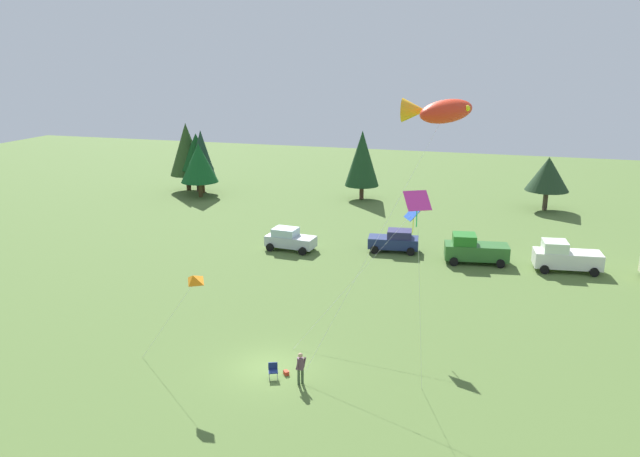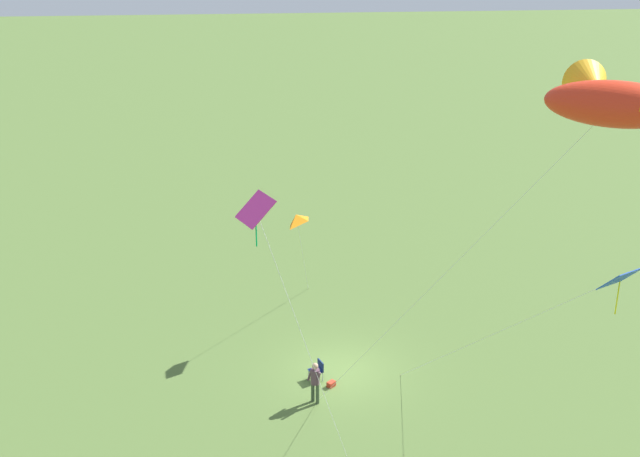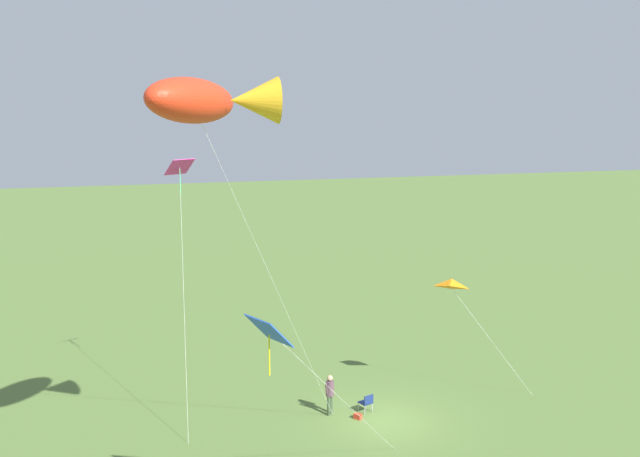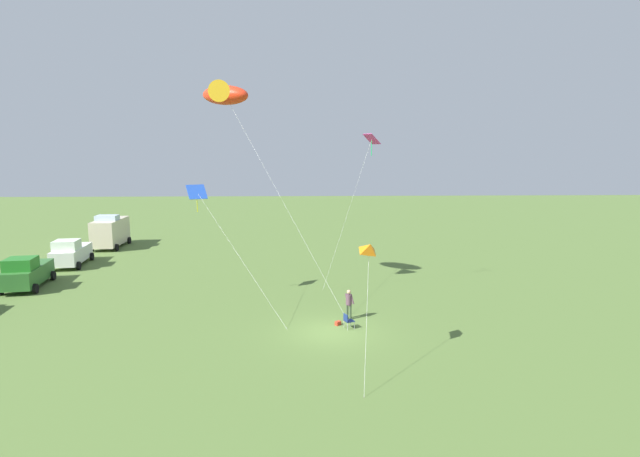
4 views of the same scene
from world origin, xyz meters
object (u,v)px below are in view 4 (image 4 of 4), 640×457
folding_chair (348,320)px  truck_white_pickup (71,253)px  van_camper_beige (110,231)px  kite_delta_orange (370,249)px  person_kite_flyer (349,302)px  truck_green_flatbed (26,273)px  kite_diamond_rainbow (370,143)px  kite_large_fish (224,94)px  backpack_on_grass (338,323)px  kite_diamond_blue (198,194)px

folding_chair → truck_white_pickup: 27.15m
van_camper_beige → kite_delta_orange: bearing=37.1°
person_kite_flyer → truck_white_pickup: truck_white_pickup is taller
truck_green_flatbed → kite_diamond_rainbow: bearing=77.9°
person_kite_flyer → kite_delta_orange: kite_delta_orange is taller
person_kite_flyer → van_camper_beige: 31.28m
folding_chair → kite_large_fish: (7.03, 7.48, 12.76)m
person_kite_flyer → truck_white_pickup: 26.43m
truck_green_flatbed → kite_diamond_rainbow: (-1.55, -24.16, 9.06)m
backpack_on_grass → kite_large_fish: 16.23m
kite_diamond_blue → kite_delta_orange: bearing=-134.5°
person_kite_flyer → kite_large_fish: 15.43m
kite_large_fish → backpack_on_grass: bearing=-132.9°
van_camper_beige → kite_diamond_blue: (-18.23, -12.72, 5.29)m
truck_green_flatbed → kite_diamond_blue: 14.63m
folding_chair → truck_green_flatbed: size_ratio=0.16×
folding_chair → kite_large_fish: 16.37m
van_camper_beige → backpack_on_grass: bearing=40.6°
kite_large_fish → kite_diamond_blue: bearing=132.3°
backpack_on_grass → kite_delta_orange: (-4.51, -1.14, 5.15)m
truck_white_pickup → van_camper_beige: 8.07m
kite_diamond_blue → truck_white_pickup: bearing=52.0°
kite_delta_orange → kite_diamond_blue: bearing=45.5°
truck_green_flatbed → kite_diamond_blue: (-3.33, -13.00, 5.83)m
kite_diamond_rainbow → folding_chair: bearing=164.1°
folding_chair → kite_diamond_blue: (5.58, 9.07, 6.44)m
person_kite_flyer → kite_large_fish: size_ratio=0.12×
person_kite_flyer → kite_diamond_rainbow: bearing=21.4°
truck_green_flatbed → folding_chair: bearing=59.5°
person_kite_flyer → truck_green_flatbed: size_ratio=0.33×
truck_white_pickup → kite_diamond_rainbow: 27.16m
backpack_on_grass → kite_diamond_rainbow: 12.42m
kite_diamond_rainbow → kite_delta_orange: size_ratio=1.93×
kite_diamond_blue → truck_green_flatbed: bearing=75.6°
folding_chair → van_camper_beige: bearing=109.6°
person_kite_flyer → kite_diamond_rainbow: kite_diamond_rainbow is taller
backpack_on_grass → kite_diamond_blue: bearing=59.6°
van_camper_beige → kite_delta_orange: (-27.79, -22.43, 3.62)m
folding_chair → kite_delta_orange: 6.25m
person_kite_flyer → van_camper_beige: van_camper_beige is taller
backpack_on_grass → kite_large_fish: size_ratio=0.02×
folding_chair → truck_white_pickup: bearing=121.6°
kite_delta_orange → kite_diamond_blue: size_ratio=0.74×
van_camper_beige → person_kite_flyer: bearing=42.8°
truck_white_pickup → kite_diamond_rainbow: size_ratio=0.48×
kite_large_fish → kite_delta_orange: bearing=-143.6°
truck_white_pickup → kite_diamond_rainbow: (-8.41, -24.18, 9.06)m
backpack_on_grass → van_camper_beige: van_camper_beige is taller
kite_large_fish → truck_green_flatbed: bearing=82.7°
person_kite_flyer → truck_green_flatbed: 23.45m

